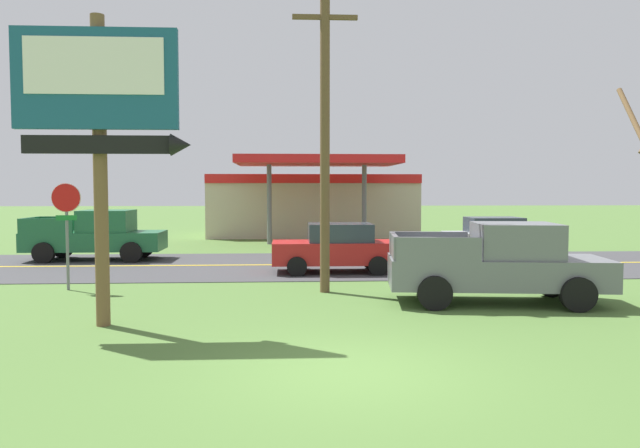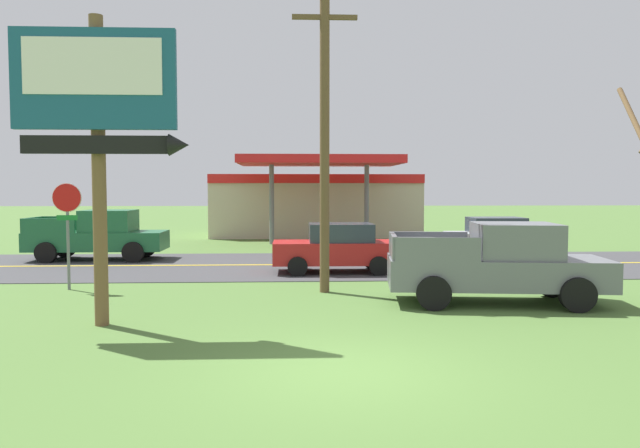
{
  "view_description": "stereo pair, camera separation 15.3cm",
  "coord_description": "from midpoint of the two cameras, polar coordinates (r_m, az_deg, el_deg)",
  "views": [
    {
      "loc": [
        -0.95,
        -9.07,
        2.8
      ],
      "look_at": [
        0.0,
        8.0,
        1.8
      ],
      "focal_mm": 34.11,
      "sensor_mm": 36.0,
      "label": 1
    },
    {
      "loc": [
        -0.79,
        -9.08,
        2.8
      ],
      "look_at": [
        0.0,
        8.0,
        1.8
      ],
      "focal_mm": 34.11,
      "sensor_mm": 36.0,
      "label": 2
    }
  ],
  "objects": [
    {
      "name": "utility_pole",
      "position": [
        16.4,
        0.19,
        9.67
      ],
      "size": [
        1.92,
        0.26,
        8.62
      ],
      "color": "brown",
      "rests_on": "ground"
    },
    {
      "name": "gas_station",
      "position": [
        36.27,
        -0.86,
        1.99
      ],
      "size": [
        12.0,
        11.5,
        4.4
      ],
      "color": "beige",
      "rests_on": "ground"
    },
    {
      "name": "car_silver_near_lane",
      "position": [
        25.58,
        16.06,
        -1.2
      ],
      "size": [
        4.2,
        2.0,
        1.64
      ],
      "color": "#A8AAAF",
      "rests_on": "ground"
    },
    {
      "name": "road_asphalt",
      "position": [
        22.27,
        -0.91,
        -3.85
      ],
      "size": [
        140.0,
        8.0,
        0.02
      ],
      "primitive_type": "cube",
      "color": "#3D3D3F",
      "rests_on": "ground"
    },
    {
      "name": "car_red_mid_lane",
      "position": [
        20.23,
        1.36,
        -2.24
      ],
      "size": [
        4.2,
        2.0,
        1.64
      ],
      "color": "red",
      "rests_on": "ground"
    },
    {
      "name": "stop_sign",
      "position": [
        18.06,
        -22.91,
        0.63
      ],
      "size": [
        0.8,
        0.08,
        2.95
      ],
      "color": "slate",
      "rests_on": "ground"
    },
    {
      "name": "pickup_grey_parked_on_lawn",
      "position": [
        15.46,
        16.19,
        -3.61
      ],
      "size": [
        5.39,
        2.69,
        1.96
      ],
      "color": "slate",
      "rests_on": "ground"
    },
    {
      "name": "motel_sign",
      "position": [
        13.02,
        -20.21,
        9.89
      ],
      "size": [
        3.46,
        0.54,
        6.25
      ],
      "color": "brown",
      "rests_on": "ground"
    },
    {
      "name": "road_centre_line",
      "position": [
        22.26,
        -0.91,
        -3.82
      ],
      "size": [
        126.0,
        0.2,
        0.01
      ],
      "primitive_type": "cube",
      "color": "gold",
      "rests_on": "road_asphalt"
    },
    {
      "name": "pickup_green_on_road",
      "position": [
        25.27,
        -20.34,
        -1.03
      ],
      "size": [
        5.2,
        2.24,
        1.96
      ],
      "color": "#1E6038",
      "rests_on": "ground"
    },
    {
      "name": "ground_plane",
      "position": [
        9.53,
        2.27,
        -13.73
      ],
      "size": [
        180.0,
        180.0,
        0.0
      ],
      "primitive_type": "plane",
      "color": "#4C7033"
    }
  ]
}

